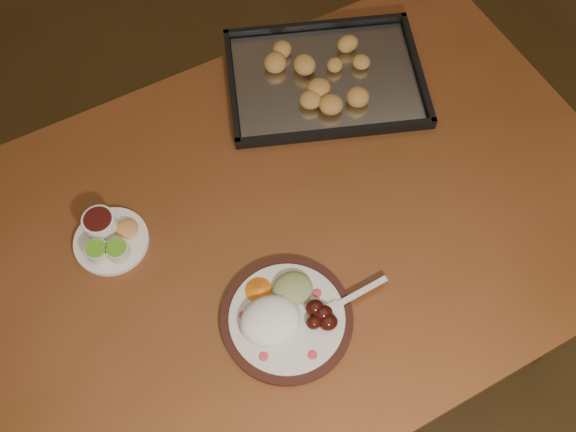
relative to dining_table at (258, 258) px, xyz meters
name	(u,v)px	position (x,y,z in m)	size (l,w,h in m)	color
ground	(326,363)	(0.15, -0.10, -0.65)	(4.00, 4.00, 0.00)	brown
dining_table	(258,258)	(0.00, 0.00, 0.00)	(1.61, 1.10, 0.75)	brown
dinner_plate	(284,316)	(-0.01, -0.17, 0.11)	(0.32, 0.24, 0.06)	black
condiment_saucer	(108,237)	(-0.27, 0.09, 0.11)	(0.14, 0.14, 0.05)	white
baking_tray	(325,78)	(0.27, 0.31, 0.11)	(0.49, 0.40, 0.04)	black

